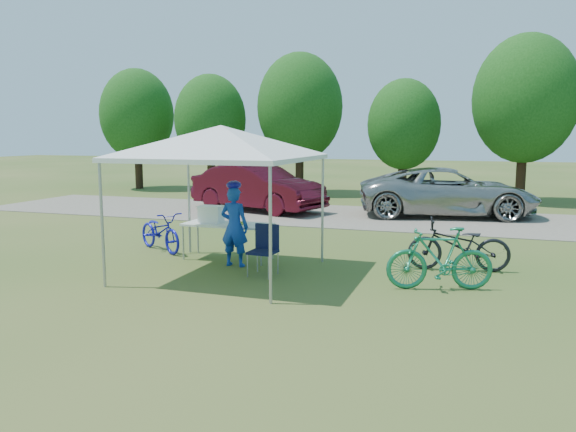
% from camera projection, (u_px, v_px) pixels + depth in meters
% --- Properties ---
extents(ground, '(100.00, 100.00, 0.00)m').
position_uv_depth(ground, '(223.00, 273.00, 10.45)').
color(ground, '#2D5119').
rests_on(ground, ground).
extents(gravel_strip, '(24.00, 5.00, 0.02)m').
position_uv_depth(gravel_strip, '(330.00, 215.00, 17.95)').
color(gravel_strip, gray).
rests_on(gravel_strip, ground).
extents(canopy, '(4.53, 4.53, 3.00)m').
position_uv_depth(canopy, '(221.00, 129.00, 10.07)').
color(canopy, '#A5A5AA').
rests_on(canopy, ground).
extents(treeline, '(24.89, 4.28, 6.30)m').
position_uv_depth(treeline, '(360.00, 111.00, 23.22)').
color(treeline, '#382314').
rests_on(treeline, ground).
extents(folding_table, '(1.82, 0.76, 0.75)m').
position_uv_depth(folding_table, '(228.00, 226.00, 11.54)').
color(folding_table, white).
rests_on(folding_table, ground).
extents(folding_chair, '(0.50, 0.52, 0.93)m').
position_uv_depth(folding_chair, '(265.00, 245.00, 10.30)').
color(folding_chair, black).
rests_on(folding_chair, ground).
extents(cooler, '(0.49, 0.33, 0.35)m').
position_uv_depth(cooler, '(211.00, 214.00, 11.63)').
color(cooler, white).
rests_on(cooler, folding_table).
extents(ice_cream_cup, '(0.09, 0.09, 0.06)m').
position_uv_depth(ice_cream_cup, '(241.00, 223.00, 11.38)').
color(ice_cream_cup, '#C8D432').
rests_on(ice_cream_cup, folding_table).
extents(cyclist, '(0.58, 0.39, 1.56)m').
position_uv_depth(cyclist, '(234.00, 227.00, 10.93)').
color(cyclist, '#153CAA').
rests_on(cyclist, ground).
extents(bike_blue, '(1.74, 1.37, 0.88)m').
position_uv_depth(bike_blue, '(160.00, 231.00, 12.43)').
color(bike_blue, '#1415B0').
rests_on(bike_blue, ground).
extents(bike_green, '(1.82, 0.97, 1.06)m').
position_uv_depth(bike_green, '(440.00, 258.00, 9.28)').
color(bike_green, '#1B7C53').
rests_on(bike_green, ground).
extents(bike_dark, '(1.97, 0.93, 0.99)m').
position_uv_depth(bike_dark, '(459.00, 245.00, 10.58)').
color(bike_dark, black).
rests_on(bike_dark, ground).
extents(minivan, '(5.86, 3.54, 1.52)m').
position_uv_depth(minivan, '(448.00, 192.00, 17.66)').
color(minivan, '#A09F9B').
rests_on(minivan, gravel_strip).
extents(sedan, '(5.05, 3.08, 1.57)m').
position_uv_depth(sedan, '(257.00, 187.00, 18.91)').
color(sedan, '#490C18').
rests_on(sedan, gravel_strip).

